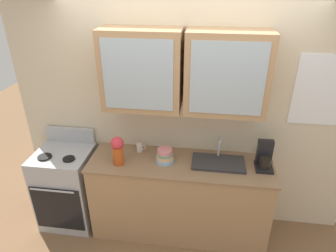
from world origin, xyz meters
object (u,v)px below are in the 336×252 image
at_px(bowl_stack, 165,156).
at_px(cup_near_sink, 140,147).
at_px(sink_faucet, 218,162).
at_px(coffee_maker, 264,158).
at_px(stove_range, 68,187).
at_px(vase, 118,150).

distance_m(bowl_stack, cup_near_sink, 0.35).
relative_size(sink_faucet, coffee_maker, 1.87).
distance_m(stove_range, cup_near_sink, 1.00).
xyz_separation_m(stove_range, vase, (0.69, -0.10, 0.63)).
xyz_separation_m(cup_near_sink, coffee_maker, (1.32, -0.13, 0.06)).
xyz_separation_m(stove_range, coffee_maker, (2.16, 0.04, 0.57)).
distance_m(bowl_stack, vase, 0.49).
relative_size(vase, cup_near_sink, 2.99).
relative_size(stove_range, sink_faucet, 2.06).
relative_size(stove_range, vase, 3.58).
bearing_deg(bowl_stack, vase, -167.84).
bearing_deg(stove_range, coffee_maker, 1.05).
distance_m(bowl_stack, coffee_maker, 1.01).
xyz_separation_m(stove_range, cup_near_sink, (0.85, 0.17, 0.51)).
distance_m(sink_faucet, cup_near_sink, 0.87).
xyz_separation_m(bowl_stack, cup_near_sink, (-0.30, 0.17, -0.02)).
height_order(bowl_stack, coffee_maker, coffee_maker).
xyz_separation_m(stove_range, bowl_stack, (1.15, -0.00, 0.53)).
distance_m(vase, cup_near_sink, 0.34).
bearing_deg(cup_near_sink, stove_range, -168.70).
height_order(sink_faucet, bowl_stack, sink_faucet).
distance_m(cup_near_sink, coffee_maker, 1.32).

